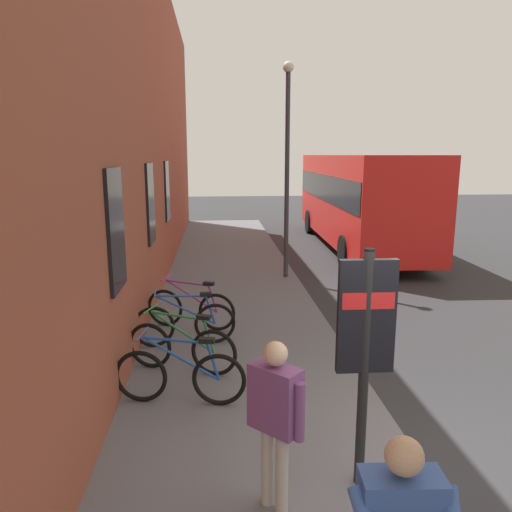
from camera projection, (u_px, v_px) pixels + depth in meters
The scene contains 11 objects.
ground at pixel (357, 305), 11.07m from camera, with size 60.00×60.00×0.00m, color #2D2D30.
sidewalk_pavement at pixel (233, 283), 12.78m from camera, with size 24.00×3.50×0.12m, color slate.
station_facade at pixel (152, 124), 12.74m from camera, with size 22.00×0.65×8.33m.
bicycle_beside_lamp at pixel (180, 376), 6.37m from camera, with size 0.51×1.75×0.97m.
bicycle_mid_rack at pixel (182, 347), 7.32m from camera, with size 0.72×1.68×0.97m.
bicycle_under_window at pixel (185, 323), 8.36m from camera, with size 0.48×1.77×0.97m.
bicycle_nearest_sign at pixel (191, 308), 9.17m from camera, with size 0.71×1.69×0.97m.
transit_info_sign at pixel (366, 332), 4.58m from camera, with size 0.10×0.55×2.40m.
city_bus at pixel (358, 195), 17.68m from camera, with size 10.58×2.90×3.35m.
pedestrian_by_facade at pixel (275, 409), 4.35m from camera, with size 0.50×0.50×1.64m.
street_lamp at pixel (287, 154), 12.54m from camera, with size 0.28×0.28×5.53m.
Camera 1 is at (-4.38, 2.18, 3.36)m, focal length 34.06 mm.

